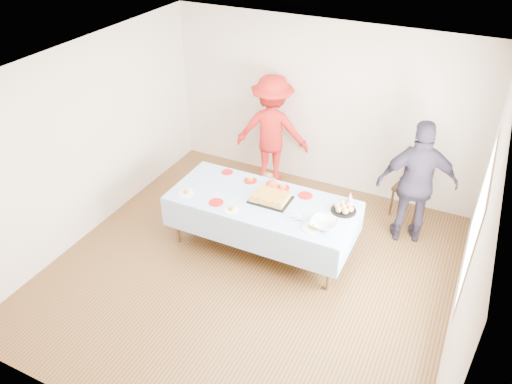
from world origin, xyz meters
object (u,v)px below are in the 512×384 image
at_px(birthday_cake, 271,197).
at_px(dining_chair, 415,180).
at_px(party_table, 262,203).
at_px(adult_left, 272,130).

distance_m(birthday_cake, dining_chair, 2.36).
xyz_separation_m(party_table, dining_chair, (1.69, 1.77, -0.16)).
xyz_separation_m(party_table, adult_left, (-0.62, 1.68, 0.20)).
distance_m(dining_chair, adult_left, 2.34).
xyz_separation_m(dining_chair, adult_left, (-2.31, -0.08, 0.36)).
bearing_deg(birthday_cake, party_table, -156.37).
height_order(party_table, dining_chair, dining_chair).
bearing_deg(birthday_cake, adult_left, 113.87).
bearing_deg(party_table, dining_chair, 46.29).
relative_size(dining_chair, adult_left, 0.55).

